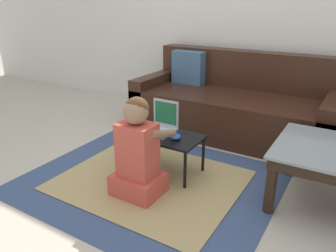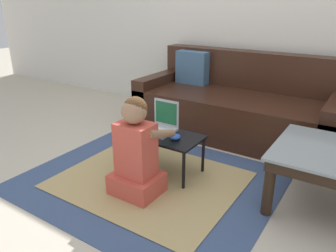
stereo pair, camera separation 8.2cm
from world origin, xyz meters
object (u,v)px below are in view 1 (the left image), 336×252
couch (234,106)px  laptop (160,126)px  person_seated (138,153)px  computer_mouse (176,137)px  laptop_desk (163,139)px

couch → laptop: bearing=-102.0°
laptop → person_seated: 0.44m
couch → person_seated: size_ratio=2.76×
computer_mouse → person_seated: size_ratio=0.13×
laptop → computer_mouse: laptop is taller
person_seated → couch: bearing=84.7°
computer_mouse → person_seated: person_seated is taller
laptop_desk → person_seated: bearing=-85.8°
couch → computer_mouse: bearing=-91.8°
couch → laptop: size_ratio=8.29×
couch → laptop: couch is taller
computer_mouse → person_seated: (-0.10, -0.35, -0.02)m
laptop → person_seated: (0.09, -0.42, -0.04)m
laptop_desk → laptop: size_ratio=2.53×
person_seated → laptop_desk: bearing=94.2°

